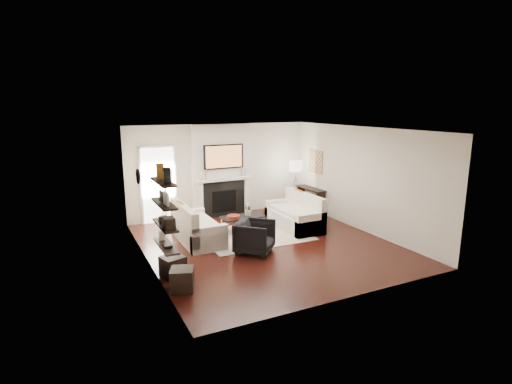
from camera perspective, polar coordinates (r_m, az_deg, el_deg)
name	(u,v)px	position (r m, az deg, el deg)	size (l,w,h in m)	color
room_envelope	(267,188)	(9.18, 1.65, 0.50)	(6.00, 6.00, 6.00)	black
chimney_breast	(222,171)	(11.76, -4.89, 3.07)	(1.80, 0.25, 2.70)	silver
fireplace_surround	(224,199)	(11.79, -4.58, -1.00)	(1.30, 0.02, 1.04)	black
firebox	(224,201)	(11.81, -4.57, -1.34)	(0.75, 0.02, 0.65)	black
mantel_pilaster_l	(201,201)	(11.52, -7.86, -1.24)	(0.12, 0.08, 1.10)	white
mantel_pilaster_r	(247,196)	(12.04, -1.34, -0.55)	(0.12, 0.08, 1.10)	white
mantel_shelf	(224,179)	(11.63, -4.54, 1.83)	(1.70, 0.18, 0.07)	white
tv_body	(224,157)	(11.55, -4.64, 5.07)	(1.20, 0.06, 0.70)	black
tv_screen	(224,157)	(11.52, -4.58, 5.05)	(1.10, 0.01, 0.62)	#BF723F
candlestick_l_tall	(206,174)	(11.42, -7.14, 2.52)	(0.04, 0.04, 0.30)	silver
candlestick_l_short	(202,176)	(11.38, -7.76, 2.32)	(0.04, 0.04, 0.24)	silver
candlestick_r_tall	(241,172)	(11.81, -2.09, 2.93)	(0.04, 0.04, 0.30)	silver
candlestick_r_short	(245,172)	(11.87, -1.52, 2.84)	(0.04, 0.04, 0.24)	silver
hallway_panel	(158,185)	(11.39, -13.76, 0.93)	(0.90, 0.02, 2.10)	white
door_trim_l	(141,187)	(11.28, -16.12, 0.69)	(0.06, 0.06, 2.16)	white
door_trim_r	(176,184)	(11.48, -11.41, 1.12)	(0.06, 0.06, 2.16)	white
door_trim_top	(157,146)	(11.21, -14.02, 6.33)	(1.02, 0.06, 0.06)	white
rug	(254,235)	(10.15, -0.33, -6.19)	(2.60, 2.00, 0.01)	beige
loveseat_left_base	(198,233)	(9.78, -8.27, -5.78)	(0.85, 1.80, 0.42)	silver
loveseat_left_back	(184,222)	(9.60, -10.23, -4.23)	(0.18, 1.80, 0.80)	silver
loveseat_left_arm_n	(209,239)	(9.03, -6.68, -6.70)	(0.85, 0.18, 0.60)	silver
loveseat_left_arm_s	(188,221)	(10.50, -9.65, -4.06)	(0.85, 0.18, 0.60)	silver
loveseat_left_cushion	(200,222)	(9.72, -8.03, -4.29)	(0.63, 1.44, 0.10)	silver
pillow_left_orange	(180,211)	(9.82, -10.76, -2.64)	(0.10, 0.42, 0.42)	#995812
pillow_left_charcoal	(187,217)	(9.27, -9.76, -3.57)	(0.10, 0.40, 0.40)	black
loveseat_right_base	(294,220)	(10.76, 5.43, -4.03)	(0.85, 1.80, 0.42)	silver
loveseat_right_back	(305,207)	(10.85, 6.97, -2.20)	(0.18, 1.80, 0.80)	silver
loveseat_right_arm_n	(311,225)	(10.09, 7.85, -4.68)	(0.85, 0.18, 0.60)	silver
loveseat_right_arm_s	(279,210)	(11.41, 3.32, -2.58)	(0.85, 0.18, 0.60)	silver
loveseat_right_cushion	(292,211)	(10.67, 5.23, -2.72)	(0.63, 1.44, 0.10)	silver
pillow_right_orange	(299,198)	(11.05, 6.15, -0.83)	(0.10, 0.42, 0.42)	#995812
pillow_right_charcoal	(311,203)	(10.56, 7.88, -1.54)	(0.10, 0.40, 0.40)	black
coffee_table	(242,217)	(10.34, -1.95, -3.57)	(1.10, 0.55, 0.04)	black
coffee_leg_nw	(228,230)	(10.02, -4.04, -5.37)	(0.02, 0.02, 0.38)	silver
coffee_leg_ne	(263,224)	(10.42, 1.08, -4.65)	(0.02, 0.02, 0.38)	silver
coffee_leg_sw	(221,225)	(10.41, -4.96, -4.70)	(0.02, 0.02, 0.38)	silver
coffee_leg_se	(256,220)	(10.79, 0.01, -4.03)	(0.02, 0.02, 0.38)	silver
hurricane_glass	(248,210)	(10.36, -1.20, -2.62)	(0.15, 0.15, 0.26)	white
hurricane_candle	(248,213)	(10.37, -1.19, -2.96)	(0.09, 0.09, 0.13)	white
copper_bowl	(234,216)	(10.23, -3.23, -3.49)	(0.34, 0.34, 0.06)	#C33C20
armchair	(255,235)	(8.91, -0.19, -6.21)	(0.77, 0.72, 0.79)	black
lamp_left_post	(166,207)	(10.73, -12.72, -2.17)	(0.02, 0.02, 1.20)	silver
lamp_left_shade	(165,176)	(10.55, -12.94, 2.30)	(0.40, 0.40, 0.30)	white
lamp_left_leg_a	(170,207)	(10.76, -12.15, -2.11)	(0.02, 0.02, 1.25)	silver
lamp_left_leg_b	(163,207)	(10.81, -13.12, -2.09)	(0.02, 0.02, 1.25)	silver
lamp_left_leg_c	(165,209)	(10.63, -12.89, -2.32)	(0.02, 0.02, 1.25)	silver
lamp_right_post	(295,194)	(12.11, 5.62, -0.29)	(0.02, 0.02, 1.20)	silver
lamp_right_shade	(296,166)	(11.95, 5.71, 3.69)	(0.40, 0.40, 0.30)	white
lamp_right_leg_a	(298,194)	(12.16, 6.06, -0.24)	(0.02, 0.02, 1.25)	silver
lamp_right_leg_b	(292,194)	(12.16, 5.17, -0.22)	(0.02, 0.02, 1.25)	silver
lamp_right_leg_c	(295,195)	(12.00, 5.64, -0.40)	(0.02, 0.02, 1.25)	silver
console_top	(311,189)	(12.31, 7.82, 0.49)	(0.35, 1.20, 0.04)	black
console_leg_n	(321,204)	(11.96, 9.23, -1.75)	(0.30, 0.04, 0.71)	black
console_leg_s	(301,197)	(12.84, 6.41, -0.69)	(0.30, 0.04, 0.71)	black
wall_art	(316,162)	(12.27, 8.52, 4.32)	(0.03, 0.70, 0.70)	#A58552
shelf_bottom	(166,246)	(7.56, -12.71, -7.54)	(0.25, 1.00, 0.04)	black
shelf_lower	(165,225)	(7.43, -12.85, -4.63)	(0.25, 1.00, 0.04)	black
shelf_upper	(164,204)	(7.33, -13.00, -1.64)	(0.25, 1.00, 0.04)	black
shelf_top	(163,182)	(7.25, -13.15, 1.43)	(0.25, 1.00, 0.04)	black
decor_magfile_a	(167,176)	(6.92, -12.63, 2.29)	(0.12, 0.10, 0.28)	black
decor_magfile_b	(160,171)	(7.40, -13.54, 2.87)	(0.12, 0.10, 0.28)	#995812
decor_frame_a	(166,199)	(7.13, -12.73, -0.95)	(0.04, 0.30, 0.22)	white
decor_frame_b	(161,196)	(7.47, -13.35, -0.54)	(0.04, 0.22, 0.18)	black
decor_wine_rack	(169,223)	(7.12, -12.34, -4.37)	(0.18, 0.25, 0.20)	black
decor_box_small	(163,219)	(7.53, -13.11, -3.81)	(0.15, 0.12, 0.12)	black
decor_books	(168,246)	(7.45, -12.53, -7.48)	(0.14, 0.20, 0.05)	black
decor_box_tall	(162,235)	(7.83, -13.32, -6.03)	(0.10, 0.10, 0.18)	white
clock_rim	(138,177)	(9.10, -16.51, 2.13)	(0.34, 0.34, 0.04)	black
clock_face	(139,176)	(9.10, -16.36, 2.15)	(0.29, 0.29, 0.01)	white
ottoman_near	(173,266)	(7.94, -11.80, -10.37)	(0.40, 0.40, 0.40)	black
ottoman_far	(182,279)	(7.37, -10.50, -12.17)	(0.40, 0.40, 0.40)	black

